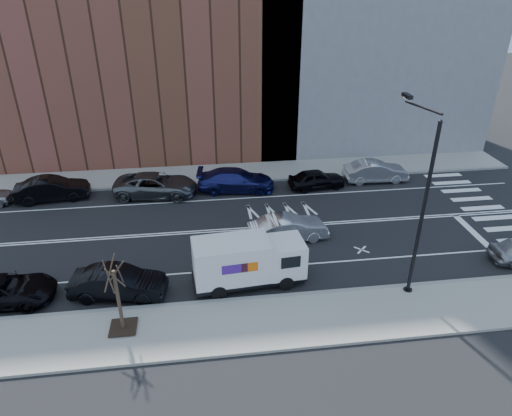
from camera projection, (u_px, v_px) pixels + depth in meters
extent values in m
plane|color=black|center=(253.00, 228.00, 28.95)|extent=(120.00, 120.00, 0.00)
cube|color=gray|center=(277.00, 322.00, 21.20)|extent=(44.00, 3.60, 0.15)
cube|color=gray|center=(240.00, 172.00, 36.62)|extent=(44.00, 3.60, 0.15)
cube|color=gray|center=(271.00, 297.00, 22.77)|extent=(44.00, 0.25, 0.17)
cube|color=gray|center=(242.00, 182.00, 35.04)|extent=(44.00, 0.25, 0.17)
cube|color=brown|center=(130.00, 19.00, 36.56)|extent=(26.00, 10.00, 22.00)
cylinder|color=black|center=(422.00, 215.00, 21.15)|extent=(0.18, 0.18, 9.00)
cylinder|color=black|center=(407.00, 291.00, 23.21)|extent=(0.44, 0.44, 0.20)
sphere|color=black|center=(440.00, 122.00, 19.07)|extent=(0.20, 0.20, 0.20)
cylinder|color=black|center=(423.00, 107.00, 20.49)|extent=(0.11, 3.49, 0.48)
cube|color=black|center=(407.00, 96.00, 21.93)|extent=(0.25, 0.80, 0.18)
cube|color=#FFF2CC|center=(407.00, 98.00, 21.98)|extent=(0.18, 0.55, 0.03)
cube|color=black|center=(123.00, 327.00, 20.68)|extent=(1.20, 1.20, 0.04)
cylinder|color=#382B1E|center=(119.00, 301.00, 19.97)|extent=(0.16, 0.16, 3.20)
cylinder|color=#382B1E|center=(120.00, 274.00, 19.35)|extent=(0.06, 0.80, 1.44)
cylinder|color=#382B1E|center=(117.00, 271.00, 19.53)|extent=(0.81, 0.31, 1.19)
cylinder|color=#382B1E|center=(110.00, 273.00, 19.42)|extent=(0.58, 0.76, 1.50)
cylinder|color=#382B1E|center=(109.00, 277.00, 19.17)|extent=(0.47, 0.61, 1.37)
cylinder|color=#382B1E|center=(115.00, 278.00, 19.12)|extent=(0.72, 0.29, 1.13)
cube|color=black|center=(248.00, 277.00, 23.73)|extent=(5.81, 2.40, 0.27)
cube|color=silver|center=(285.00, 256.00, 23.64)|extent=(1.99, 2.11, 1.83)
cube|color=black|center=(303.00, 250.00, 23.69)|extent=(0.20, 1.69, 0.87)
cube|color=black|center=(291.00, 262.00, 22.65)|extent=(1.00, 0.12, 0.64)
cube|color=black|center=(281.00, 242.00, 24.37)|extent=(1.00, 0.12, 0.64)
cube|color=black|center=(301.00, 268.00, 24.24)|extent=(0.29, 1.83, 0.32)
cube|color=silver|center=(231.00, 260.00, 23.02)|extent=(4.00, 2.33, 2.10)
cube|color=#47198C|center=(235.00, 269.00, 22.08)|extent=(1.28, 0.13, 0.50)
cube|color=orange|center=(250.00, 267.00, 22.21)|extent=(0.82, 0.09, 0.50)
cube|color=#47198C|center=(228.00, 247.00, 23.84)|extent=(1.28, 0.13, 0.50)
cube|color=orange|center=(242.00, 245.00, 23.98)|extent=(0.82, 0.09, 0.50)
cylinder|color=black|center=(286.00, 283.00, 23.30)|extent=(0.79, 0.32, 0.77)
cylinder|color=black|center=(277.00, 263.00, 24.88)|extent=(0.79, 0.32, 0.77)
cylinder|color=black|center=(219.00, 292.00, 22.65)|extent=(0.79, 0.32, 0.77)
cylinder|color=black|center=(214.00, 271.00, 24.23)|extent=(0.79, 0.32, 0.77)
imported|color=black|center=(52.00, 189.00, 32.16)|extent=(5.17, 2.33, 1.65)
imported|color=#52565A|center=(156.00, 185.00, 32.76)|extent=(6.14, 3.39, 1.63)
imported|color=navy|center=(236.00, 180.00, 33.52)|extent=(5.84, 2.87, 1.63)
imported|color=black|center=(317.00, 179.00, 33.93)|extent=(4.35, 2.13, 1.43)
imported|color=#A7A8AC|center=(376.00, 171.00, 34.99)|extent=(4.87, 1.77, 1.59)
imported|color=silver|center=(288.00, 228.00, 27.39)|extent=(4.94, 2.30, 1.57)
imported|color=black|center=(118.00, 283.00, 22.66)|extent=(4.89, 2.28, 1.55)
imported|color=black|center=(3.00, 290.00, 22.30)|extent=(5.02, 2.45, 1.37)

